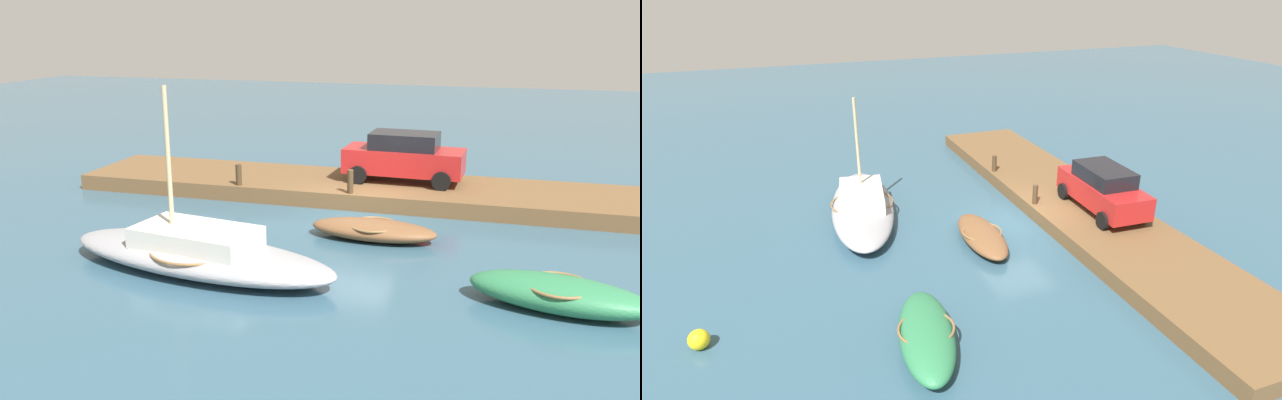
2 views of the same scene
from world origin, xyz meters
TOP-DOWN VIEW (x-y plane):
  - ground_plane at (0.00, 0.00)m, footprint 84.00×84.00m
  - dock_platform at (0.00, -2.53)m, footprint 20.85×3.89m
  - sailboat_grey at (2.67, 5.55)m, footprint 7.78×3.49m
  - rowboat_green at (-5.86, 5.52)m, footprint 4.05×2.11m
  - rowboat_brown at (-1.06, 1.98)m, footprint 3.70×1.53m
  - mooring_post_west at (0.30, -0.84)m, footprint 0.20×0.20m
  - mooring_post_mid_west at (4.26, -0.84)m, footprint 0.21×0.21m
  - parked_car at (-1.12, -2.92)m, footprint 4.19×2.00m
  - marker_buoy at (-3.84, 11.03)m, footprint 0.54×0.54m

SIDE VIEW (x-z plane):
  - ground_plane at x=0.00m, z-range 0.00..0.00m
  - marker_buoy at x=-3.84m, z-range 0.00..0.54m
  - dock_platform at x=0.00m, z-range 0.00..0.54m
  - rowboat_brown at x=-1.06m, z-range 0.01..0.57m
  - rowboat_green at x=-5.86m, z-range 0.01..0.77m
  - sailboat_grey at x=2.67m, z-range -1.82..2.77m
  - mooring_post_mid_west at x=4.26m, z-range 0.54..1.27m
  - mooring_post_west at x=0.30m, z-range 0.54..1.33m
  - parked_car at x=-1.12m, z-range 0.57..2.31m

